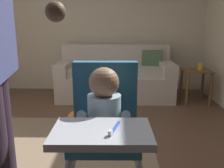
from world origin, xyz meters
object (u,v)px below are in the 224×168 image
object	(u,v)px
couch	(116,77)
side_table	(196,79)
sippy_cup	(200,67)
toy_ball	(75,119)
high_chair	(105,120)

from	to	relation	value
couch	side_table	world-z (taller)	couch
side_table	sippy_cup	distance (m)	0.20
side_table	sippy_cup	bearing A→B (deg)	0.00
couch	sippy_cup	distance (m)	1.33
toy_ball	couch	bearing A→B (deg)	69.99
toy_ball	side_table	bearing A→B (deg)	29.58
couch	toy_ball	world-z (taller)	couch
high_chair	couch	bearing A→B (deg)	178.22
couch	high_chair	bearing A→B (deg)	-0.90
toy_ball	high_chair	bearing A→B (deg)	-74.04
high_chair	side_table	size ratio (longest dim) A/B	1.89
high_chair	sippy_cup	size ratio (longest dim) A/B	9.84
toy_ball	sippy_cup	distance (m)	2.04
high_chair	toy_ball	bearing A→B (deg)	-164.92
couch	sippy_cup	world-z (taller)	couch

